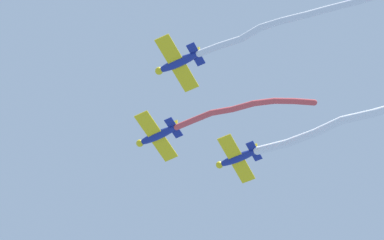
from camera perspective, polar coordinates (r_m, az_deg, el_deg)
airplane_lead at (r=86.31m, az=-2.59°, el=-1.15°), size 5.43×7.17×1.77m
smoke_trail_lead at (r=84.32m, az=3.77°, el=0.80°), size 15.79×2.48×1.19m
airplane_left_wing at (r=81.20m, az=-1.07°, el=4.21°), size 5.41×7.16×1.77m
smoke_trail_left_wing at (r=80.83m, az=6.79°, el=7.06°), size 19.21×1.54×3.10m
airplane_right_wing at (r=88.59m, az=3.31°, el=-2.81°), size 5.40×7.16×1.77m
smoke_trail_right_wing at (r=87.47m, az=10.87°, el=-0.28°), size 20.33×1.93×1.69m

